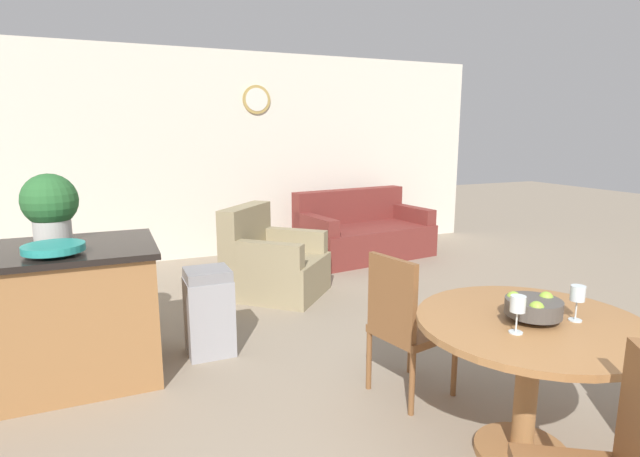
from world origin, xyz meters
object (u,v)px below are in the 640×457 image
at_px(fruit_bowl, 533,307).
at_px(wine_glass_left, 518,306).
at_px(trash_bin, 209,312).
at_px(dining_chair_far_side, 404,321).
at_px(potted_plant, 50,205).
at_px(armchair, 272,266).
at_px(wine_glass_right, 578,295).
at_px(teal_bowl, 54,248).
at_px(dining_table, 530,352).
at_px(kitchen_island, 54,315).
at_px(couch, 362,234).

relative_size(fruit_bowl, wine_glass_left, 1.51).
bearing_deg(trash_bin, dining_chair_far_side, -48.08).
height_order(wine_glass_left, potted_plant, potted_plant).
height_order(dining_chair_far_side, potted_plant, potted_plant).
xyz_separation_m(potted_plant, armchair, (1.88, 0.96, -0.87)).
bearing_deg(wine_glass_right, wine_glass_left, -179.90).
xyz_separation_m(teal_bowl, armchair, (1.84, 1.41, -0.66)).
height_order(wine_glass_right, trash_bin, wine_glass_right).
relative_size(dining_table, dining_chair_far_side, 1.22).
height_order(dining_chair_far_side, kitchen_island, dining_chair_far_side).
height_order(dining_table, dining_chair_far_side, dining_chair_far_side).
relative_size(kitchen_island, couch, 0.73).
relative_size(dining_table, teal_bowl, 3.17).
bearing_deg(potted_plant, trash_bin, -11.26).
bearing_deg(kitchen_island, teal_bowl, -74.83).
bearing_deg(wine_glass_left, dining_chair_far_side, 93.78).
relative_size(dining_chair_far_side, couch, 0.51).
xyz_separation_m(wine_glass_left, trash_bin, (-1.06, 1.97, -0.55)).
xyz_separation_m(dining_chair_far_side, teal_bowl, (-1.97, 0.87, 0.46)).
bearing_deg(wine_glass_right, teal_bowl, 144.54).
bearing_deg(armchair, potted_plant, 159.79).
xyz_separation_m(trash_bin, armchair, (0.87, 1.16, -0.02)).
xyz_separation_m(wine_glass_left, potted_plant, (-2.06, 2.17, 0.30)).
distance_m(fruit_bowl, trash_bin, 2.31).
relative_size(kitchen_island, armchair, 1.10).
distance_m(wine_glass_right, teal_bowl, 2.96).
bearing_deg(armchair, couch, -13.75).
bearing_deg(armchair, teal_bowl, 170.16).
relative_size(fruit_bowl, trash_bin, 0.41).
bearing_deg(kitchen_island, wine_glass_left, -42.98).
bearing_deg(fruit_bowl, teal_bowl, 143.66).
relative_size(wine_glass_left, potted_plant, 0.39).
bearing_deg(armchair, dining_table, -130.10).
distance_m(dining_table, fruit_bowl, 0.24).
height_order(wine_glass_right, teal_bowl, teal_bowl).
height_order(fruit_bowl, wine_glass_left, wine_glass_left).
height_order(dining_table, potted_plant, potted_plant).
bearing_deg(potted_plant, wine_glass_right, -41.49).
xyz_separation_m(dining_chair_far_side, trash_bin, (-1.00, 1.12, -0.18)).
distance_m(teal_bowl, trash_bin, 1.18).
height_order(wine_glass_left, wine_glass_right, same).
height_order(fruit_bowl, teal_bowl, teal_bowl).
bearing_deg(trash_bin, potted_plant, 168.74).
bearing_deg(dining_table, potted_plant, 137.32).
height_order(wine_glass_right, couch, wine_glass_right).
relative_size(wine_glass_right, kitchen_island, 0.14).
distance_m(dining_table, potted_plant, 3.13).
bearing_deg(wine_glass_left, fruit_bowl, 24.44).
bearing_deg(trash_bin, wine_glass_left, -61.67).
bearing_deg(fruit_bowl, wine_glass_left, -155.56).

